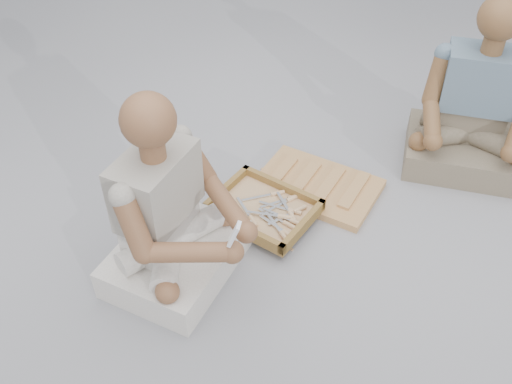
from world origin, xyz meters
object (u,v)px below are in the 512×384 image
(carved_panel, at_px, (317,186))
(craftsman, at_px, (170,220))
(tool_tray, at_px, (263,209))
(companion, at_px, (473,114))

(carved_panel, distance_m, craftsman, 0.91)
(tool_tray, bearing_deg, companion, 41.15)
(carved_panel, relative_size, craftsman, 0.67)
(tool_tray, height_order, companion, companion)
(craftsman, bearing_deg, carved_panel, 155.08)
(tool_tray, relative_size, craftsman, 0.63)
(companion, bearing_deg, carved_panel, 30.97)
(tool_tray, xyz_separation_m, craftsman, (-0.26, -0.43, 0.25))
(carved_panel, xyz_separation_m, craftsman, (-0.46, -0.73, 0.29))
(companion, bearing_deg, craftsman, 42.61)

